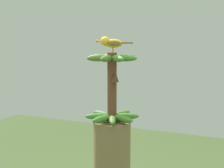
# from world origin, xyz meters

# --- Properties ---
(banana_bunch) EXTENTS (0.27, 0.27, 0.35)m
(banana_bunch) POSITION_xyz_m (0.00, -0.00, 1.42)
(banana_bunch) COLOR brown
(banana_bunch) RESTS_ON banana_tree
(perched_bird) EXTENTS (0.18, 0.09, 0.08)m
(perched_bird) POSITION_xyz_m (-0.00, -0.01, 1.64)
(perched_bird) COLOR #C68933
(perched_bird) RESTS_ON banana_bunch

